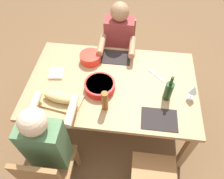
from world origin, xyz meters
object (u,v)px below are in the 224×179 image
Objects in this scene: beer_bottle at (105,101)px; wine_glass at (194,90)px; bread_loaf at (59,97)px; wine_bottle at (168,91)px; dining_table at (112,88)px; chair_far_center at (120,47)px; napkin_stack at (56,74)px; serving_bowl_salad at (100,85)px; serving_bowl_fruit at (90,57)px; diner_far_center at (119,43)px; diner_near_left at (48,141)px; cutting_board at (60,101)px; chair_near_left at (47,171)px.

wine_glass is (0.79, 0.21, 0.01)m from beer_bottle.
wine_bottle is (0.99, 0.16, 0.04)m from bread_loaf.
dining_table is 0.87m from chair_far_center.
serving_bowl_salad is at bearing -15.07° from napkin_stack.
serving_bowl_fruit is 0.71× the size of bread_loaf.
beer_bottle is 0.82m from wine_glass.
serving_bowl_fruit is 1.62× the size of napkin_stack.
chair_far_center is at bearing 90.00° from diner_far_center.
serving_bowl_fruit is at bearing 159.56° from wine_glass.
diner_near_left is 0.98m from serving_bowl_fruit.
chair_far_center is 2.93× the size of wine_bottle.
wine_bottle is 2.07× the size of napkin_stack.
beer_bottle is at bearing -161.93° from wine_bottle.
diner_far_center reaches higher than bread_loaf.
diner_near_left is at bearing -151.38° from wine_bottle.
beer_bottle is at bearing -2.90° from cutting_board.
serving_bowl_fruit is 1.03× the size of beer_bottle.
wine_glass reaches higher than bread_loaf.
serving_bowl_fruit is at bearing 133.13° from dining_table.
chair_far_center is 1.77m from chair_near_left.
serving_bowl_salad is at bearing -98.26° from diner_far_center.
bread_loaf is 0.43m from beer_bottle.
serving_bowl_fruit is (0.20, 1.14, 0.31)m from chair_near_left.
cutting_board is 0.06m from bread_loaf.
diner_far_center is 1.00× the size of diner_near_left.
wine_glass is (1.03, -0.38, 0.06)m from serving_bowl_fruit.
cutting_board is at bearing -147.80° from dining_table.
serving_bowl_salad is 0.25m from beer_bottle.
wine_bottle reaches higher than cutting_board.
beer_bottle is at bearing 51.19° from chair_near_left.
bread_loaf reaches higher than serving_bowl_salad.
napkin_stack is at bearing 174.12° from wine_glass.
bread_loaf is at bearing 88.80° from chair_near_left.
chair_near_left is at bearing -105.26° from chair_far_center.
wine_glass is (0.23, 0.03, 0.01)m from wine_bottle.
wine_glass is at bearing 8.89° from bread_loaf.
wine_bottle reaches higher than wine_glass.
beer_bottle reaches higher than wine_glass.
beer_bottle is 1.57× the size of napkin_stack.
serving_bowl_salad reaches higher than dining_table.
chair_far_center is 0.99m from serving_bowl_salad.
chair_far_center is at bearing 74.74° from chair_near_left.
diner_far_center is at bearing 46.87° from napkin_stack.
diner_near_left is 3.00× the size of cutting_board.
napkin_stack is at bearing 112.19° from cutting_board.
wine_bottle is at bearing -172.80° from wine_glass.
chair_near_left is 2.93× the size of wine_bottle.
serving_bowl_salad is at bearing 30.17° from bread_loaf.
beer_bottle reaches higher than dining_table.
diner_far_center reaches higher than wine_glass.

